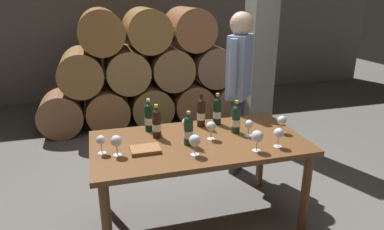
{
  "coord_description": "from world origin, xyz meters",
  "views": [
    {
      "loc": [
        -0.75,
        -2.44,
        1.88
      ],
      "look_at": [
        0.0,
        0.2,
        0.91
      ],
      "focal_mm": 32.35,
      "sensor_mm": 36.0,
      "label": 1
    }
  ],
  "objects_px": {
    "wine_glass_8": "(211,127)",
    "sommelier_presenting": "(239,80)",
    "wine_glass_1": "(195,141)",
    "wine_glass_3": "(101,141)",
    "wine_bottle_2": "(189,130)",
    "wine_glass_7": "(282,121)",
    "wine_glass_5": "(187,123)",
    "wine_bottle_4": "(217,111)",
    "wine_glass_6": "(279,134)",
    "dining_table": "(199,151)",
    "wine_glass_0": "(249,125)",
    "wine_glass_2": "(257,137)",
    "wine_bottle_5": "(149,117)",
    "wine_bottle_0": "(236,119)",
    "tasting_notebook": "(145,150)",
    "wine_bottle_1": "(201,112)",
    "wine_glass_4": "(116,141)",
    "wine_bottle_3": "(157,123)"
  },
  "relations": [
    {
      "from": "wine_glass_7",
      "to": "wine_glass_3",
      "type": "bearing_deg",
      "value": -179.98
    },
    {
      "from": "wine_glass_8",
      "to": "sommelier_presenting",
      "type": "bearing_deg",
      "value": 53.72
    },
    {
      "from": "wine_glass_1",
      "to": "wine_bottle_3",
      "type": "bearing_deg",
      "value": 117.09
    },
    {
      "from": "wine_glass_3",
      "to": "wine_glass_2",
      "type": "bearing_deg",
      "value": -13.64
    },
    {
      "from": "dining_table",
      "to": "wine_bottle_2",
      "type": "xyz_separation_m",
      "value": [
        -0.1,
        -0.05,
        0.21
      ]
    },
    {
      "from": "wine_bottle_1",
      "to": "wine_bottle_2",
      "type": "bearing_deg",
      "value": -121.23
    },
    {
      "from": "wine_bottle_3",
      "to": "wine_glass_8",
      "type": "height_order",
      "value": "wine_bottle_3"
    },
    {
      "from": "wine_bottle_2",
      "to": "sommelier_presenting",
      "type": "relative_size",
      "value": 0.16
    },
    {
      "from": "wine_glass_5",
      "to": "sommelier_presenting",
      "type": "distance_m",
      "value": 0.98
    },
    {
      "from": "wine_glass_0",
      "to": "wine_glass_8",
      "type": "distance_m",
      "value": 0.32
    },
    {
      "from": "wine_glass_8",
      "to": "sommelier_presenting",
      "type": "xyz_separation_m",
      "value": [
        0.55,
        0.75,
        0.18
      ]
    },
    {
      "from": "wine_glass_0",
      "to": "wine_glass_1",
      "type": "height_order",
      "value": "wine_glass_1"
    },
    {
      "from": "dining_table",
      "to": "wine_glass_5",
      "type": "height_order",
      "value": "wine_glass_5"
    },
    {
      "from": "wine_glass_6",
      "to": "dining_table",
      "type": "bearing_deg",
      "value": 152.93
    },
    {
      "from": "wine_glass_7",
      "to": "tasting_notebook",
      "type": "bearing_deg",
      "value": -177.48
    },
    {
      "from": "wine_bottle_5",
      "to": "wine_glass_8",
      "type": "height_order",
      "value": "wine_bottle_5"
    },
    {
      "from": "wine_bottle_5",
      "to": "wine_glass_1",
      "type": "height_order",
      "value": "wine_bottle_5"
    },
    {
      "from": "wine_glass_8",
      "to": "wine_bottle_3",
      "type": "bearing_deg",
      "value": 158.62
    },
    {
      "from": "wine_bottle_1",
      "to": "wine_glass_0",
      "type": "distance_m",
      "value": 0.45
    },
    {
      "from": "wine_bottle_4",
      "to": "wine_bottle_5",
      "type": "relative_size",
      "value": 1.01
    },
    {
      "from": "wine_bottle_1",
      "to": "sommelier_presenting",
      "type": "relative_size",
      "value": 0.18
    },
    {
      "from": "wine_glass_8",
      "to": "sommelier_presenting",
      "type": "relative_size",
      "value": 0.09
    },
    {
      "from": "wine_glass_2",
      "to": "wine_bottle_5",
      "type": "bearing_deg",
      "value": 138.61
    },
    {
      "from": "wine_bottle_0",
      "to": "wine_glass_6",
      "type": "relative_size",
      "value": 1.84
    },
    {
      "from": "wine_bottle_2",
      "to": "wine_glass_1",
      "type": "bearing_deg",
      "value": -92.1
    },
    {
      "from": "wine_glass_1",
      "to": "wine_glass_3",
      "type": "relative_size",
      "value": 1.11
    },
    {
      "from": "wine_bottle_4",
      "to": "wine_glass_4",
      "type": "xyz_separation_m",
      "value": [
        -0.92,
        -0.41,
        -0.01
      ]
    },
    {
      "from": "wine_bottle_3",
      "to": "wine_glass_3",
      "type": "xyz_separation_m",
      "value": [
        -0.45,
        -0.19,
        -0.02
      ]
    },
    {
      "from": "wine_bottle_2",
      "to": "wine_bottle_4",
      "type": "height_order",
      "value": "wine_bottle_4"
    },
    {
      "from": "wine_bottle_0",
      "to": "wine_bottle_2",
      "type": "height_order",
      "value": "wine_bottle_0"
    },
    {
      "from": "wine_glass_5",
      "to": "dining_table",
      "type": "bearing_deg",
      "value": -60.69
    },
    {
      "from": "wine_bottle_0",
      "to": "wine_glass_3",
      "type": "relative_size",
      "value": 1.97
    },
    {
      "from": "wine_glass_1",
      "to": "wine_glass_8",
      "type": "height_order",
      "value": "wine_glass_1"
    },
    {
      "from": "wine_bottle_5",
      "to": "wine_glass_1",
      "type": "bearing_deg",
      "value": -66.82
    },
    {
      "from": "wine_glass_2",
      "to": "wine_glass_4",
      "type": "relative_size",
      "value": 1.04
    },
    {
      "from": "wine_glass_1",
      "to": "wine_glass_3",
      "type": "xyz_separation_m",
      "value": [
        -0.65,
        0.21,
        -0.01
      ]
    },
    {
      "from": "wine_bottle_0",
      "to": "wine_glass_5",
      "type": "bearing_deg",
      "value": 175.26
    },
    {
      "from": "wine_glass_0",
      "to": "wine_glass_3",
      "type": "bearing_deg",
      "value": -179.93
    },
    {
      "from": "dining_table",
      "to": "wine_glass_3",
      "type": "relative_size",
      "value": 11.83
    },
    {
      "from": "wine_glass_7",
      "to": "wine_bottle_0",
      "type": "bearing_deg",
      "value": 163.11
    },
    {
      "from": "dining_table",
      "to": "tasting_notebook",
      "type": "bearing_deg",
      "value": -169.55
    },
    {
      "from": "wine_glass_5",
      "to": "tasting_notebook",
      "type": "height_order",
      "value": "wine_glass_5"
    },
    {
      "from": "wine_bottle_5",
      "to": "wine_bottle_1",
      "type": "bearing_deg",
      "value": -2.33
    },
    {
      "from": "wine_bottle_1",
      "to": "wine_glass_2",
      "type": "xyz_separation_m",
      "value": [
        0.25,
        -0.6,
        -0.02
      ]
    },
    {
      "from": "wine_glass_1",
      "to": "wine_glass_0",
      "type": "bearing_deg",
      "value": 22.22
    },
    {
      "from": "wine_glass_0",
      "to": "wine_bottle_4",
      "type": "bearing_deg",
      "value": 113.95
    },
    {
      "from": "wine_bottle_2",
      "to": "wine_glass_4",
      "type": "distance_m",
      "value": 0.56
    },
    {
      "from": "wine_bottle_5",
      "to": "wine_glass_2",
      "type": "distance_m",
      "value": 0.94
    },
    {
      "from": "wine_glass_8",
      "to": "tasting_notebook",
      "type": "height_order",
      "value": "wine_glass_8"
    },
    {
      "from": "wine_bottle_0",
      "to": "wine_glass_4",
      "type": "relative_size",
      "value": 1.8
    }
  ]
}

